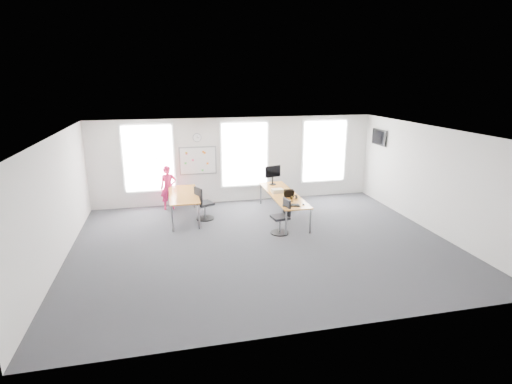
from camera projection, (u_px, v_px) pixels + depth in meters
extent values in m
plane|color=#26272C|center=(263.00, 243.00, 10.80)|extent=(10.00, 10.00, 0.00)
plane|color=silver|center=(263.00, 132.00, 9.97)|extent=(10.00, 10.00, 0.00)
plane|color=white|center=(236.00, 160.00, 14.14)|extent=(10.00, 0.00, 10.00)
plane|color=white|center=(320.00, 253.00, 6.63)|extent=(10.00, 0.00, 10.00)
plane|color=white|center=(56.00, 202.00, 9.32)|extent=(0.00, 10.00, 10.00)
plane|color=white|center=(432.00, 179.00, 11.45)|extent=(0.00, 10.00, 10.00)
cube|color=silver|center=(148.00, 158.00, 13.41)|extent=(1.60, 0.06, 2.20)
cube|color=silver|center=(245.00, 154.00, 14.12)|extent=(1.60, 0.06, 2.20)
cube|color=silver|center=(324.00, 151.00, 14.76)|extent=(1.60, 0.06, 2.20)
cube|color=orange|center=(283.00, 194.00, 12.62)|extent=(0.85, 3.18, 0.03)
cylinder|color=gray|center=(286.00, 223.00, 11.22)|extent=(0.05, 0.05, 0.74)
cylinder|color=gray|center=(310.00, 221.00, 11.37)|extent=(0.05, 0.05, 0.74)
cylinder|color=gray|center=(261.00, 194.00, 14.08)|extent=(0.05, 0.05, 0.74)
cylinder|color=gray|center=(281.00, 192.00, 14.24)|extent=(0.05, 0.05, 0.74)
cube|color=orange|center=(183.00, 194.00, 12.49)|extent=(0.89, 2.22, 0.03)
cylinder|color=gray|center=(172.00, 219.00, 11.54)|extent=(0.06, 0.06, 0.78)
cylinder|color=gray|center=(199.00, 217.00, 11.70)|extent=(0.06, 0.06, 0.78)
cylinder|color=gray|center=(171.00, 198.00, 13.51)|extent=(0.06, 0.06, 0.78)
cylinder|color=gray|center=(194.00, 197.00, 13.67)|extent=(0.06, 0.06, 0.78)
cylinder|color=black|center=(280.00, 233.00, 11.48)|extent=(0.54, 0.54, 0.03)
cylinder|color=gray|center=(280.00, 225.00, 11.42)|extent=(0.06, 0.06, 0.43)
cube|color=black|center=(280.00, 217.00, 11.35)|extent=(0.51, 0.51, 0.07)
cube|color=black|center=(287.00, 207.00, 11.34)|extent=(0.11, 0.44, 0.46)
cylinder|color=black|center=(205.00, 218.00, 12.66)|extent=(0.56, 0.56, 0.03)
cylinder|color=gray|center=(205.00, 211.00, 12.59)|extent=(0.07, 0.07, 0.46)
cube|color=black|center=(205.00, 204.00, 12.52)|extent=(0.63, 0.63, 0.08)
cube|color=black|center=(198.00, 195.00, 12.31)|extent=(0.23, 0.44, 0.49)
imported|color=#DD1F58|center=(168.00, 188.00, 13.43)|extent=(0.58, 0.42, 1.50)
cube|color=white|center=(198.00, 161.00, 13.81)|extent=(1.20, 0.03, 0.90)
cylinder|color=gray|center=(197.00, 138.00, 13.59)|extent=(0.30, 0.04, 0.30)
cube|color=black|center=(379.00, 137.00, 14.03)|extent=(0.06, 0.90, 0.55)
cube|color=black|center=(291.00, 205.00, 11.43)|extent=(0.53, 0.32, 0.02)
ellipsoid|color=black|center=(303.00, 204.00, 11.52)|extent=(0.09, 0.12, 0.04)
cylinder|color=black|center=(292.00, 201.00, 11.87)|extent=(0.07, 0.07, 0.01)
cylinder|color=black|center=(291.00, 197.00, 12.06)|extent=(0.04, 0.10, 0.10)
cylinder|color=black|center=(296.00, 197.00, 12.10)|extent=(0.04, 0.10, 0.10)
cylinder|color=gold|center=(291.00, 197.00, 12.06)|extent=(0.01, 0.11, 0.11)
cube|color=black|center=(294.00, 196.00, 12.07)|extent=(0.18, 0.02, 0.02)
cube|color=black|center=(289.00, 193.00, 12.25)|extent=(0.31, 0.11, 0.25)
cube|color=#DE4300|center=(289.00, 194.00, 12.18)|extent=(0.29, 0.13, 0.22)
cube|color=black|center=(289.00, 194.00, 12.17)|extent=(0.31, 0.13, 0.24)
cube|color=beige|center=(277.00, 191.00, 12.75)|extent=(0.37, 0.29, 0.12)
cylinder|color=black|center=(272.00, 184.00, 13.74)|extent=(0.24, 0.24, 0.02)
cylinder|color=black|center=(273.00, 181.00, 13.70)|extent=(0.05, 0.05, 0.24)
cube|color=black|center=(273.00, 171.00, 13.60)|extent=(0.58, 0.20, 0.40)
cube|color=black|center=(273.00, 172.00, 13.58)|extent=(0.53, 0.16, 0.35)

